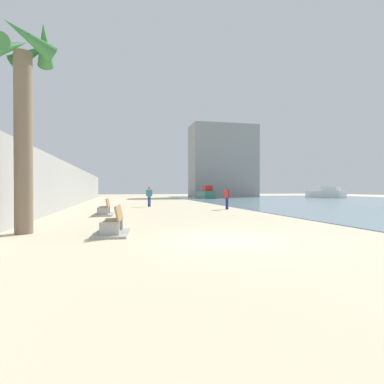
{
  "coord_description": "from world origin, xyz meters",
  "views": [
    {
      "loc": [
        -2.98,
        -8.87,
        1.55
      ],
      "look_at": [
        2.74,
        16.21,
        1.27
      ],
      "focal_mm": 28.98,
      "sensor_mm": 36.0,
      "label": 1
    }
  ],
  "objects_px": {
    "person_walking": "(149,195)",
    "boat_far_left": "(206,193)",
    "person_standing": "(227,196)",
    "palm_tree": "(23,90)",
    "boat_distant": "(326,193)",
    "bench_near": "(113,228)",
    "bench_far": "(104,211)"
  },
  "relations": [
    {
      "from": "bench_far",
      "to": "boat_distant",
      "type": "height_order",
      "value": "boat_distant"
    },
    {
      "from": "boat_far_left",
      "to": "boat_distant",
      "type": "bearing_deg",
      "value": -6.4
    },
    {
      "from": "person_walking",
      "to": "boat_far_left",
      "type": "bearing_deg",
      "value": 62.28
    },
    {
      "from": "bench_near",
      "to": "boat_distant",
      "type": "height_order",
      "value": "boat_distant"
    },
    {
      "from": "boat_distant",
      "to": "palm_tree",
      "type": "bearing_deg",
      "value": -137.55
    },
    {
      "from": "person_walking",
      "to": "boat_far_left",
      "type": "relative_size",
      "value": 0.3
    },
    {
      "from": "boat_far_left",
      "to": "boat_distant",
      "type": "distance_m",
      "value": 20.05
    },
    {
      "from": "person_standing",
      "to": "boat_far_left",
      "type": "height_order",
      "value": "boat_far_left"
    },
    {
      "from": "palm_tree",
      "to": "person_walking",
      "type": "distance_m",
      "value": 16.49
    },
    {
      "from": "bench_near",
      "to": "bench_far",
      "type": "xyz_separation_m",
      "value": [
        -0.69,
        7.97,
        0.0
      ]
    },
    {
      "from": "bench_near",
      "to": "boat_distant",
      "type": "relative_size",
      "value": 0.34
    },
    {
      "from": "bench_far",
      "to": "person_walking",
      "type": "bearing_deg",
      "value": 67.37
    },
    {
      "from": "boat_far_left",
      "to": "person_standing",
      "type": "bearing_deg",
      "value": -102.04
    },
    {
      "from": "person_standing",
      "to": "boat_distant",
      "type": "xyz_separation_m",
      "value": [
        25.29,
        22.94,
        -0.25
      ]
    },
    {
      "from": "palm_tree",
      "to": "bench_far",
      "type": "relative_size",
      "value": 3.4
    },
    {
      "from": "boat_far_left",
      "to": "palm_tree",
      "type": "bearing_deg",
      "value": -114.77
    },
    {
      "from": "bench_far",
      "to": "person_standing",
      "type": "xyz_separation_m",
      "value": [
        8.67,
        3.19,
        0.77
      ]
    },
    {
      "from": "person_walking",
      "to": "person_standing",
      "type": "bearing_deg",
      "value": -41.5
    },
    {
      "from": "bench_far",
      "to": "boat_distant",
      "type": "bearing_deg",
      "value": 37.56
    },
    {
      "from": "person_standing",
      "to": "boat_far_left",
      "type": "xyz_separation_m",
      "value": [
        5.37,
        25.17,
        -0.21
      ]
    },
    {
      "from": "bench_near",
      "to": "boat_distant",
      "type": "bearing_deg",
      "value": 45.7
    },
    {
      "from": "bench_far",
      "to": "person_walking",
      "type": "height_order",
      "value": "person_walking"
    },
    {
      "from": "bench_far",
      "to": "palm_tree",
      "type": "bearing_deg",
      "value": -108.09
    },
    {
      "from": "bench_far",
      "to": "boat_far_left",
      "type": "bearing_deg",
      "value": 63.66
    },
    {
      "from": "person_walking",
      "to": "person_standing",
      "type": "xyz_separation_m",
      "value": [
        5.37,
        -4.75,
        0.0
      ]
    },
    {
      "from": "bench_far",
      "to": "bench_near",
      "type": "bearing_deg",
      "value": -85.03
    },
    {
      "from": "bench_near",
      "to": "person_standing",
      "type": "height_order",
      "value": "person_standing"
    },
    {
      "from": "person_walking",
      "to": "bench_far",
      "type": "bearing_deg",
      "value": -112.63
    },
    {
      "from": "boat_far_left",
      "to": "bench_near",
      "type": "bearing_deg",
      "value": -110.17
    },
    {
      "from": "bench_far",
      "to": "person_walking",
      "type": "xyz_separation_m",
      "value": [
        3.31,
        7.93,
        0.76
      ]
    },
    {
      "from": "palm_tree",
      "to": "bench_near",
      "type": "relative_size",
      "value": 3.32
    },
    {
      "from": "boat_distant",
      "to": "person_standing",
      "type": "bearing_deg",
      "value": -137.8
    }
  ]
}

